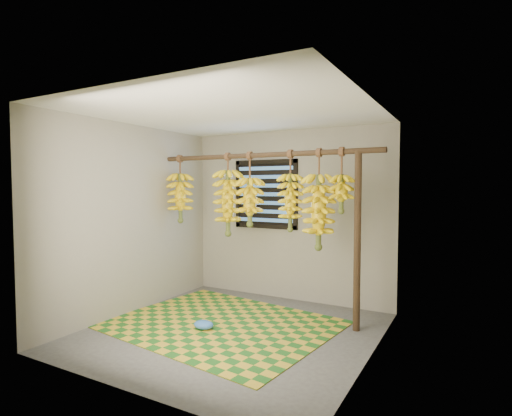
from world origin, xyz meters
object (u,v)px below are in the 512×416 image
Objects in this scene: banana_bunch_a at (180,198)px; banana_bunch_c at (250,202)px; banana_bunch_b at (228,203)px; plastic_bag at (204,325)px; banana_bunch_f at (341,193)px; support_post at (357,242)px; banana_bunch_d at (290,202)px; banana_bunch_e at (319,212)px; woven_mat at (221,324)px.

banana_bunch_c is at bearing 0.00° from banana_bunch_a.
banana_bunch_b is at bearing 0.00° from banana_bunch_a.
banana_bunch_f reaches higher than plastic_bag.
banana_bunch_b is (0.80, 0.00, -0.05)m from banana_bunch_a.
banana_bunch_f reaches higher than support_post.
banana_bunch_d is at bearing 0.00° from banana_bunch_a.
banana_bunch_c is (0.13, 0.82, 1.36)m from plastic_bag.
banana_bunch_e and banana_bunch_f have the same top height.
support_post is 2.04× the size of banana_bunch_d.
banana_bunch_a is (-1.06, 0.56, 1.45)m from woven_mat.
banana_bunch_a is 0.96× the size of banana_bunch_d.
banana_bunch_e is at bearing 0.00° from banana_bunch_b.
banana_bunch_d is 1.33× the size of banana_bunch_f.
banana_bunch_f is at bearing 0.00° from banana_bunch_b.
woven_mat is 1.74m from banana_bunch_e.
banana_bunch_b is 1.25m from banana_bunch_e.
plastic_bag is (-0.07, -0.25, 0.05)m from woven_mat.
banana_bunch_a and banana_bunch_e have the same top height.
banana_bunch_e is at bearing 0.00° from banana_bunch_a.
support_post is 8.37× the size of plastic_bag.
banana_bunch_d is (0.63, 0.56, 1.42)m from woven_mat.
woven_mat is 2.54× the size of banana_bunch_d.
plastic_bag is (-1.51, -0.82, -0.94)m from support_post.
banana_bunch_b reaches higher than plastic_bag.
banana_bunch_a is 2.05m from banana_bunch_e.
banana_bunch_d is (0.69, 0.82, 1.36)m from plastic_bag.
banana_bunch_d is (-0.81, 0.00, 0.42)m from support_post.
banana_bunch_b reaches higher than support_post.
banana_bunch_f is at bearing 0.00° from banana_bunch_a.
banana_bunch_a is 1.68m from banana_bunch_d.
banana_bunch_d is 0.84× the size of banana_bunch_e.
banana_bunch_d is at bearing 41.89° from woven_mat.
banana_bunch_b and banana_bunch_f have the same top height.
banana_bunch_f is at bearing 0.00° from banana_bunch_e.
banana_bunch_c is (-1.37, 0.00, 0.42)m from support_post.
plastic_bag is 0.26× the size of banana_bunch_a.
support_post is 0.92m from banana_bunch_d.
banana_bunch_d and banana_bunch_e have the same top height.
banana_bunch_c reaches higher than support_post.
support_post is 0.56m from banana_bunch_f.
banana_bunch_c is at bearing 83.10° from woven_mat.
banana_bunch_c is 1.19m from banana_bunch_f.
banana_bunch_e is (1.25, 0.00, -0.08)m from banana_bunch_b.
woven_mat is at bearing -28.04° from banana_bunch_a.
banana_bunch_a and banana_bunch_d have the same top height.
banana_bunch_d is at bearing 0.00° from banana_bunch_b.
banana_bunch_a is 0.80× the size of banana_bunch_e.
banana_bunch_d reaches higher than woven_mat.
banana_bunch_a is at bearing -180.00° from banana_bunch_b.
plastic_bag is 0.21× the size of banana_bunch_e.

